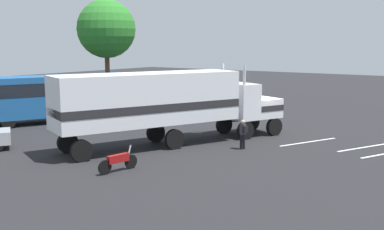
# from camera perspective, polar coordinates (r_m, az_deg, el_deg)

# --- Properties ---
(ground_plane) EXTENTS (120.00, 120.00, 0.00)m
(ground_plane) POSITION_cam_1_polar(r_m,az_deg,el_deg) (30.66, 8.38, -2.22)
(ground_plane) COLOR #232326
(lane_stripe_near) EXTENTS (4.10, 1.90, 0.01)m
(lane_stripe_near) POSITION_cam_1_polar(r_m,az_deg,el_deg) (28.54, 13.92, -3.19)
(lane_stripe_near) COLOR silver
(lane_stripe_near) RESTS_ON ground_plane
(lane_stripe_mid) EXTENTS (4.07, 1.97, 0.01)m
(lane_stripe_mid) POSITION_cam_1_polar(r_m,az_deg,el_deg) (28.11, 20.27, -3.67)
(lane_stripe_mid) COLOR silver
(lane_stripe_mid) RESTS_ON ground_plane
(semi_truck) EXTENTS (14.01, 7.81, 4.50)m
(semi_truck) POSITION_cam_1_polar(r_m,az_deg,el_deg) (26.53, -3.15, 1.68)
(semi_truck) COLOR white
(semi_truck) RESTS_ON ground_plane
(person_bystander) EXTENTS (0.38, 0.48, 1.63)m
(person_bystander) POSITION_cam_1_polar(r_m,az_deg,el_deg) (25.89, 6.19, -2.19)
(person_bystander) COLOR black
(person_bystander) RESTS_ON ground_plane
(parked_bus) EXTENTS (11.13, 6.62, 3.40)m
(parked_bus) POSITION_cam_1_polar(r_m,az_deg,el_deg) (36.04, -16.04, 2.49)
(parked_bus) COLOR #1E5999
(parked_bus) RESTS_ON ground_plane
(motorcycle) EXTENTS (2.10, 0.44, 1.12)m
(motorcycle) POSITION_cam_1_polar(r_m,az_deg,el_deg) (21.66, -8.91, -5.54)
(motorcycle) COLOR black
(motorcycle) RESTS_ON ground_plane
(tree_center) EXTENTS (5.42, 5.42, 9.76)m
(tree_center) POSITION_cam_1_polar(r_m,az_deg,el_deg) (45.03, -10.34, 10.20)
(tree_center) COLOR brown
(tree_center) RESTS_ON ground_plane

